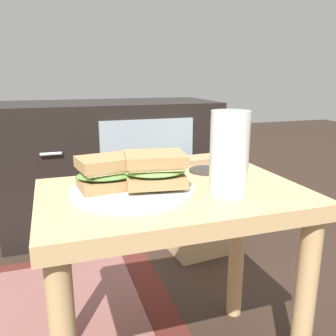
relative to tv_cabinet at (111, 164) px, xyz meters
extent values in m
cube|color=tan|center=(-0.02, -0.95, 0.15)|extent=(0.56, 0.36, 0.04)
cylinder|color=tan|center=(0.22, -1.09, -0.08)|extent=(0.04, 0.04, 0.43)
cylinder|color=tan|center=(-0.27, -0.80, -0.08)|extent=(0.04, 0.04, 0.43)
cylinder|color=tan|center=(0.22, -0.80, -0.08)|extent=(0.04, 0.04, 0.43)
cube|color=black|center=(0.00, 0.00, 0.00)|extent=(0.96, 0.44, 0.58)
cube|color=#8C9EA8|center=(0.12, -0.22, 0.01)|extent=(0.40, 0.01, 0.44)
cylinder|color=silver|center=(-0.26, -0.23, 0.12)|extent=(0.08, 0.01, 0.01)
cylinder|color=silver|center=(-0.26, -0.23, -0.10)|extent=(0.08, 0.01, 0.01)
cylinder|color=silver|center=(-0.11, -0.93, 0.17)|extent=(0.26, 0.26, 0.01)
cube|color=#9E7A4C|center=(-0.15, -0.92, 0.19)|extent=(0.13, 0.10, 0.02)
ellipsoid|color=#608C42|center=(-0.15, -0.92, 0.21)|extent=(0.14, 0.11, 0.02)
cube|color=beige|center=(-0.15, -0.92, 0.22)|extent=(0.13, 0.10, 0.01)
cube|color=#9E7A4C|center=(-0.15, -0.92, 0.23)|extent=(0.14, 0.11, 0.02)
cube|color=#9E7A4C|center=(-0.06, -0.95, 0.20)|extent=(0.13, 0.11, 0.02)
ellipsoid|color=#729E4C|center=(-0.06, -0.95, 0.22)|extent=(0.14, 0.12, 0.02)
cube|color=beige|center=(-0.06, -0.95, 0.23)|extent=(0.12, 0.11, 0.01)
cube|color=#9E7A4C|center=(-0.06, -0.95, 0.24)|extent=(0.13, 0.11, 0.02)
cylinder|color=silver|center=(0.08, -1.00, 0.25)|extent=(0.08, 0.08, 0.17)
cylinder|color=#B26014|center=(0.08, -1.00, 0.24)|extent=(0.07, 0.07, 0.14)
cylinder|color=white|center=(0.08, -1.00, 0.32)|extent=(0.07, 0.07, 0.01)
cylinder|color=#332D28|center=(0.11, -0.83, 0.17)|extent=(0.09, 0.09, 0.01)
cube|color=tan|center=(0.28, -0.41, -0.10)|extent=(0.25, 0.19, 0.38)
cube|color=tan|center=(0.28, -0.41, 0.10)|extent=(0.24, 0.16, 0.03)
camera|label=1|loc=(-0.26, -1.62, 0.41)|focal=37.95mm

